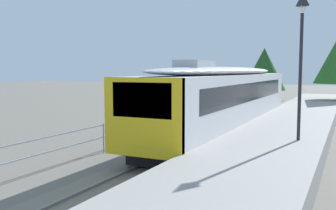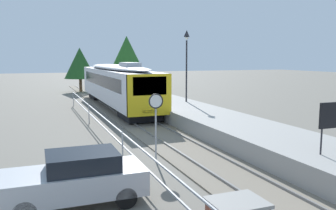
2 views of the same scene
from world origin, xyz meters
name	(u,v)px [view 1 (image 1 of 2)]	position (x,y,z in m)	size (l,w,h in m)	color
ground_plane	(123,149)	(-3.00, 22.00, 0.00)	(160.00, 160.00, 0.00)	#6B665B
track_rails	(185,155)	(0.00, 22.00, 0.03)	(3.20, 60.00, 0.14)	slate
commuter_train	(226,95)	(0.00, 27.40, 2.14)	(2.82, 18.14, 3.74)	silver
station_platform	(267,153)	(3.25, 22.00, 0.45)	(3.90, 60.00, 0.90)	#999691
platform_lamp_mid_platform	(301,38)	(4.27, 22.58, 4.62)	(0.34, 0.34, 5.35)	#232328
tree_behind_station_far	(264,69)	(-1.09, 42.45, 3.56)	(3.82, 3.82, 5.45)	brown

